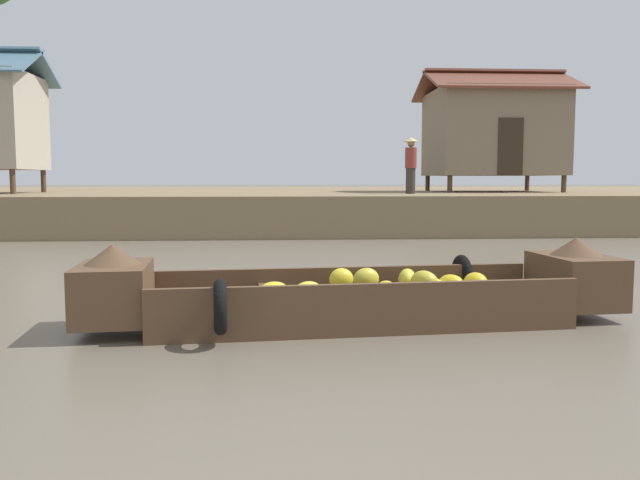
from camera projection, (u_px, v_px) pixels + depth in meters
ground_plane at (287, 270)px, 10.89m from camera, size 300.00×300.00×0.00m
riverbank_strip at (282, 203)px, 26.08m from camera, size 160.00×20.00×1.08m
banana_boat at (360, 294)px, 6.85m from camera, size 5.73×2.21×0.88m
stilt_house_mid_right at (493, 131)px, 22.14m from camera, size 4.84×4.00×4.13m
vendor_person at (411, 162)px, 18.99m from camera, size 0.44×0.44×1.66m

